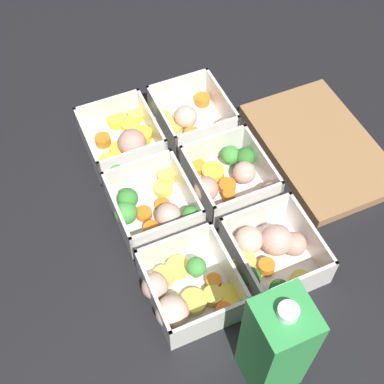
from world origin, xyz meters
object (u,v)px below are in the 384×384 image
at_px(container_near_center, 153,207).
at_px(container_near_left, 125,140).
at_px(container_near_right, 185,291).
at_px(container_far_center, 232,178).
at_px(container_far_right, 272,252).
at_px(container_far_left, 195,119).
at_px(juice_carton, 276,345).

bearing_deg(container_near_center, container_near_left, 177.49).
relative_size(container_near_left, container_near_right, 1.12).
height_order(container_near_left, container_near_right, same).
bearing_deg(container_near_left, container_far_center, 41.79).
distance_m(container_near_right, container_far_right, 0.15).
distance_m(container_far_center, container_far_right, 0.15).
relative_size(container_far_left, juice_carton, 0.74).
bearing_deg(container_near_right, container_near_left, 176.95).
bearing_deg(container_near_center, container_far_center, 91.05).
relative_size(container_far_left, container_far_right, 1.06).
xyz_separation_m(container_near_center, juice_carton, (0.30, 0.05, 0.07)).
bearing_deg(juice_carton, container_far_center, 162.95).
distance_m(container_near_left, container_near_center, 0.15).
relative_size(container_far_right, juice_carton, 0.70).
bearing_deg(container_far_left, container_far_center, 0.34).
distance_m(container_near_center, container_far_right, 0.20).
relative_size(container_near_left, container_near_center, 1.12).
bearing_deg(juice_carton, container_far_right, 150.14).
xyz_separation_m(container_near_center, container_far_center, (-0.00, 0.14, -0.00)).
distance_m(container_near_center, container_far_left, 0.21).
height_order(container_near_left, container_near_center, same).
relative_size(container_far_center, juice_carton, 0.72).
bearing_deg(container_far_right, container_far_center, 177.43).
height_order(container_far_left, juice_carton, juice_carton).
relative_size(container_near_left, container_far_center, 1.09).
bearing_deg(container_near_center, container_far_right, 42.25).
distance_m(container_near_center, container_far_center, 0.14).
bearing_deg(container_near_right, juice_carton, 22.78).
relative_size(container_near_left, container_far_left, 1.05).
xyz_separation_m(container_near_right, container_far_right, (-0.01, 0.14, 0.00)).
bearing_deg(juice_carton, container_near_left, -174.52).
bearing_deg(container_near_right, container_far_right, 92.36).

